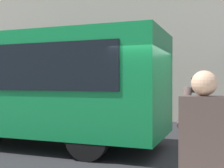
# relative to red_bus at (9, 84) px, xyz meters

# --- Properties ---
(ground_plane) EXTENTS (60.00, 60.00, 0.00)m
(ground_plane) POSITION_rel_red_bus_xyz_m (-4.83, 0.24, -1.68)
(ground_plane) COLOR #232326
(red_bus) EXTENTS (9.05, 2.54, 3.08)m
(red_bus) POSITION_rel_red_bus_xyz_m (0.00, 0.00, 0.00)
(red_bus) COLOR #0F7238
(red_bus) RESTS_ON ground_plane
(pedestrian_photographer) EXTENTS (0.53, 0.52, 1.70)m
(pedestrian_photographer) POSITION_rel_red_bus_xyz_m (-5.71, 4.48, -0.54)
(pedestrian_photographer) COLOR #2D2D33
(pedestrian_photographer) RESTS_ON sidewalk_curb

